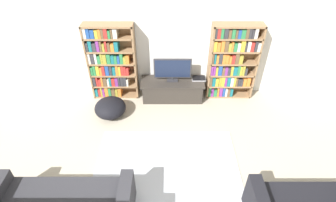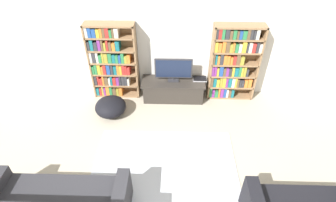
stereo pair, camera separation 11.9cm
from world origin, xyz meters
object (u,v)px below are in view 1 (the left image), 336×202
television (172,69)px  tv_stand (172,89)px  bookshelf_right (230,61)px  laptop (198,78)px  bookshelf_left (109,62)px  beanbag_ottoman (110,108)px

television → tv_stand: bearing=-90.0°
bookshelf_right → laptop: bearing=-176.2°
television → laptop: television is taller
bookshelf_left → bookshelf_right: same height
bookshelf_right → beanbag_ottoman: bookshelf_right is taller
tv_stand → beanbag_ottoman: tv_stand is taller
bookshelf_left → beanbag_ottoman: size_ratio=2.64×
bookshelf_right → television: size_ratio=2.12×
bookshelf_left → beanbag_ottoman: (0.05, -0.74, -0.67)m
laptop → beanbag_ottoman: bearing=-159.9°
laptop → bookshelf_right: bearing=3.8°
tv_stand → beanbag_ottoman: 1.44m
bookshelf_right → tv_stand: bookshelf_right is taller
bookshelf_right → beanbag_ottoman: size_ratio=2.64×
tv_stand → laptop: bearing=8.8°
bookshelf_right → tv_stand: 1.42m
bookshelf_left → tv_stand: 1.50m
bookshelf_right → beanbag_ottoman: (-2.57, -0.74, -0.69)m
bookshelf_left → bookshelf_right: size_ratio=1.00×
bookshelf_left → television: bearing=-4.6°
beanbag_ottoman → bookshelf_left: bearing=93.5°
bookshelf_right → television: 1.27m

